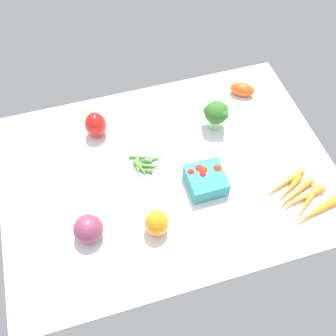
# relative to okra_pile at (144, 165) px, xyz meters

# --- Properties ---
(tablecloth) EXTENTS (1.04, 0.76, 0.02)m
(tablecloth) POSITION_rel_okra_pile_xyz_m (-0.07, 0.04, -0.02)
(tablecloth) COLOR white
(tablecloth) RESTS_ON ground
(okra_pile) EXTENTS (0.13, 0.11, 0.02)m
(okra_pile) POSITION_rel_okra_pile_xyz_m (0.00, 0.00, 0.00)
(okra_pile) COLOR #528639
(okra_pile) RESTS_ON tablecloth
(broccoli_head) EXTENTS (0.08, 0.08, 0.11)m
(broccoli_head) POSITION_rel_okra_pile_xyz_m (-0.27, -0.09, 0.06)
(broccoli_head) COLOR #99BE85
(broccoli_head) RESTS_ON tablecloth
(berry_basket) EXTENTS (0.11, 0.11, 0.06)m
(berry_basket) POSITION_rel_okra_pile_xyz_m (-0.16, 0.12, 0.02)
(berry_basket) COLOR teal
(berry_basket) RESTS_ON tablecloth
(bell_pepper_orange) EXTENTS (0.10, 0.10, 0.09)m
(bell_pepper_orange) POSITION_rel_okra_pile_xyz_m (0.02, 0.22, 0.04)
(bell_pepper_orange) COLOR orange
(bell_pepper_orange) RESTS_ON tablecloth
(roma_tomato) EXTENTS (0.10, 0.09, 0.05)m
(roma_tomato) POSITION_rel_okra_pile_xyz_m (-0.42, -0.21, 0.02)
(roma_tomato) COLOR #DB5018
(roma_tomato) RESTS_ON tablecloth
(bell_pepper_red) EXTENTS (0.08, 0.08, 0.09)m
(bell_pepper_red) POSITION_rel_okra_pile_xyz_m (0.12, -0.18, 0.04)
(bell_pepper_red) COLOR red
(bell_pepper_red) RESTS_ON tablecloth
(red_onion_near_basket) EXTENTS (0.08, 0.08, 0.08)m
(red_onion_near_basket) POSITION_rel_okra_pile_xyz_m (0.21, 0.19, 0.03)
(red_onion_near_basket) COLOR #813651
(red_onion_near_basket) RESTS_ON tablecloth
(carrot_bunch) EXTENTS (0.22, 0.19, 0.03)m
(carrot_bunch) POSITION_rel_okra_pile_xyz_m (-0.41, 0.25, 0.00)
(carrot_bunch) COLOR orange
(carrot_bunch) RESTS_ON tablecloth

